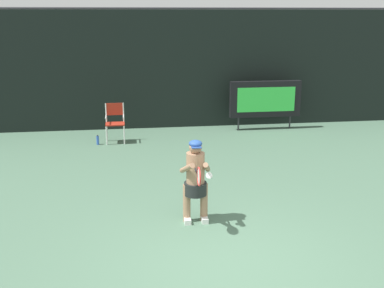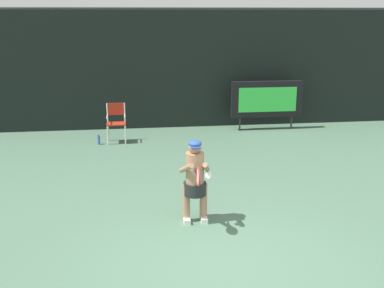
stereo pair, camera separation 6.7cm
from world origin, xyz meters
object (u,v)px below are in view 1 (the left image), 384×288
Objects in this scene: umpire_chair at (115,120)px; tennis_racket at (199,176)px; water_bottle at (98,140)px; tennis_player at (196,178)px; scoreboard at (265,99)px.

umpire_chair is 6.11m from tennis_racket.
tennis_racket reaches higher than water_bottle.
tennis_racket is (-0.02, -0.49, 0.21)m from tennis_player.
scoreboard is 5.22m from water_bottle.
tennis_player is (1.46, -5.43, 0.17)m from umpire_chair.
tennis_racket is (-3.11, -6.80, 0.05)m from scoreboard.
water_bottle is 5.61m from tennis_player.
tennis_racket is at bearing -114.61° from scoreboard.
tennis_racket is at bearing -71.36° from water_bottle.
water_bottle is (-5.04, -1.09, -0.82)m from scoreboard.
scoreboard reaches higher than water_bottle.
scoreboard is 8.30× the size of water_bottle.
umpire_chair is at bearing 105.06° from tennis_player.
umpire_chair is at bearing 99.08° from tennis_racket.
scoreboard reaches higher than tennis_racket.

